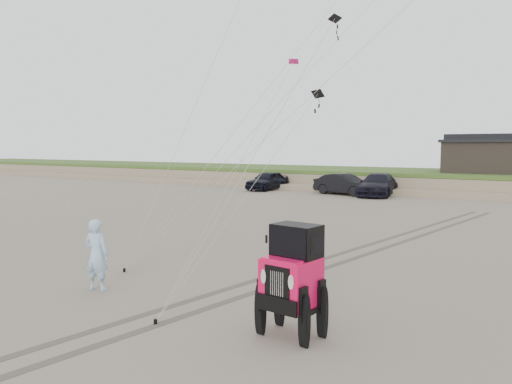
# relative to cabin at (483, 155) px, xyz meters

# --- Properties ---
(ground) EXTENTS (160.00, 160.00, 0.00)m
(ground) POSITION_rel_cabin_xyz_m (-2.00, -37.00, -3.24)
(ground) COLOR #6B6054
(ground) RESTS_ON ground
(dune_ridge) EXTENTS (160.00, 14.25, 1.73)m
(dune_ridge) POSITION_rel_cabin_xyz_m (-2.00, 0.50, -2.42)
(dune_ridge) COLOR #7A6B54
(dune_ridge) RESTS_ON ground
(cabin) EXTENTS (6.40, 5.40, 3.35)m
(cabin) POSITION_rel_cabin_xyz_m (0.00, 0.00, 0.00)
(cabin) COLOR black
(cabin) RESTS_ON dune_ridge
(truck_a) EXTENTS (2.15, 5.12, 1.73)m
(truck_a) POSITION_rel_cabin_xyz_m (-16.99, -7.92, -2.37)
(truck_a) COLOR black
(truck_a) RESTS_ON ground
(truck_b) EXTENTS (5.54, 2.99, 1.73)m
(truck_b) POSITION_rel_cabin_xyz_m (-9.31, -8.28, -2.37)
(truck_b) COLOR black
(truck_b) RESTS_ON ground
(truck_c) EXTENTS (3.35, 6.49, 1.80)m
(truck_c) POSITION_rel_cabin_xyz_m (-6.66, -7.71, -2.34)
(truck_c) COLOR black
(truck_c) RESTS_ON ground
(jeep) EXTENTS (2.76, 5.31, 1.90)m
(jeep) POSITION_rel_cabin_xyz_m (1.84, -37.88, -2.29)
(jeep) COLOR #DF0D46
(jeep) RESTS_ON ground
(man) EXTENTS (0.82, 0.64, 2.01)m
(man) POSITION_rel_cabin_xyz_m (-4.36, -37.80, -2.23)
(man) COLOR #83A6CA
(man) RESTS_ON ground
(stake_main) EXTENTS (0.08, 0.08, 0.12)m
(stake_main) POSITION_rel_cabin_xyz_m (-5.25, -36.00, -3.18)
(stake_main) COLOR black
(stake_main) RESTS_ON ground
(stake_aux) EXTENTS (0.08, 0.08, 0.12)m
(stake_aux) POSITION_rel_cabin_xyz_m (-1.08, -38.91, -3.18)
(stake_aux) COLOR black
(stake_aux) RESTS_ON ground
(tire_tracks) EXTENTS (5.22, 29.74, 0.01)m
(tire_tracks) POSITION_rel_cabin_xyz_m (0.00, -29.00, -3.23)
(tire_tracks) COLOR #4C443D
(tire_tracks) RESTS_ON ground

